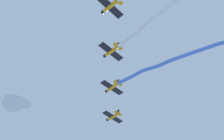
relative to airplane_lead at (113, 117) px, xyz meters
The scene contains 7 objects.
airplane_lead is the anchor object (origin of this frame).
airplane_left_wing 11.28m from the airplane_lead, 16.67° to the left, with size 6.23×4.87×1.59m.
smoke_trail_left_wing 25.66m from the airplane_lead, 50.13° to the left, with size 8.33×30.00×2.80m.
airplane_right_wing 22.57m from the airplane_lead, 16.66° to the left, with size 6.30×4.90×1.59m.
smoke_trail_right_wing 32.31m from the airplane_lead, 32.99° to the left, with size 8.70×19.02×3.01m.
airplane_slot 33.85m from the airplane_lead, 16.66° to the left, with size 6.33×4.91×1.59m.
cloud_high 40.02m from the airplane_lead, 97.85° to the right, with size 10.42×11.60×4.15m.
Camera 1 is at (66.46, 26.34, 7.55)m, focal length 52.91 mm.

